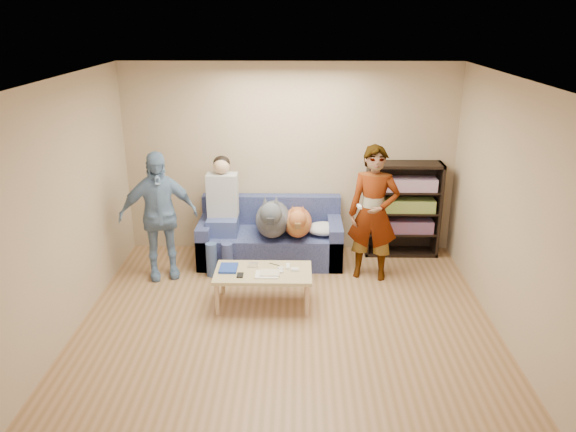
{
  "coord_description": "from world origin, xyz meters",
  "views": [
    {
      "loc": [
        0.11,
        -4.95,
        3.19
      ],
      "look_at": [
        0.0,
        1.2,
        0.95
      ],
      "focal_mm": 35.0,
      "sensor_mm": 36.0,
      "label": 1
    }
  ],
  "objects_px": {
    "camera_silver": "(253,265)",
    "dog_gray": "(272,218)",
    "notebook_blue": "(228,268)",
    "bookshelf": "(403,207)",
    "person_standing_left": "(158,216)",
    "coffee_table": "(263,275)",
    "dog_tan": "(298,222)",
    "person_standing_right": "(373,214)",
    "person_seated": "(222,208)",
    "sofa": "(271,240)"
  },
  "relations": [
    {
      "from": "dog_tan",
      "to": "bookshelf",
      "type": "relative_size",
      "value": 0.88
    },
    {
      "from": "notebook_blue",
      "to": "dog_tan",
      "type": "distance_m",
      "value": 1.31
    },
    {
      "from": "person_standing_right",
      "to": "notebook_blue",
      "type": "height_order",
      "value": "person_standing_right"
    },
    {
      "from": "notebook_blue",
      "to": "camera_silver",
      "type": "bearing_deg",
      "value": 14.04
    },
    {
      "from": "person_standing_right",
      "to": "coffee_table",
      "type": "bearing_deg",
      "value": -137.68
    },
    {
      "from": "notebook_blue",
      "to": "person_seated",
      "type": "bearing_deg",
      "value": 100.38
    },
    {
      "from": "person_standing_right",
      "to": "dog_gray",
      "type": "distance_m",
      "value": 1.32
    },
    {
      "from": "dog_tan",
      "to": "camera_silver",
      "type": "bearing_deg",
      "value": -118.05
    },
    {
      "from": "bookshelf",
      "to": "person_standing_right",
      "type": "bearing_deg",
      "value": -123.74
    },
    {
      "from": "person_seated",
      "to": "dog_tan",
      "type": "xyz_separation_m",
      "value": [
        0.99,
        -0.08,
        -0.16
      ]
    },
    {
      "from": "person_standing_right",
      "to": "notebook_blue",
      "type": "distance_m",
      "value": 1.91
    },
    {
      "from": "person_standing_left",
      "to": "person_seated",
      "type": "relative_size",
      "value": 1.11
    },
    {
      "from": "person_standing_left",
      "to": "dog_tan",
      "type": "bearing_deg",
      "value": -7.02
    },
    {
      "from": "camera_silver",
      "to": "person_seated",
      "type": "height_order",
      "value": "person_seated"
    },
    {
      "from": "person_seated",
      "to": "camera_silver",
      "type": "bearing_deg",
      "value": -65.01
    },
    {
      "from": "sofa",
      "to": "dog_gray",
      "type": "xyz_separation_m",
      "value": [
        0.03,
        -0.2,
        0.38
      ]
    },
    {
      "from": "person_standing_right",
      "to": "coffee_table",
      "type": "relative_size",
      "value": 1.55
    },
    {
      "from": "sofa",
      "to": "coffee_table",
      "type": "relative_size",
      "value": 1.73
    },
    {
      "from": "person_standing_left",
      "to": "person_seated",
      "type": "xyz_separation_m",
      "value": [
        0.74,
        0.42,
        -0.04
      ]
    },
    {
      "from": "notebook_blue",
      "to": "sofa",
      "type": "relative_size",
      "value": 0.14
    },
    {
      "from": "notebook_blue",
      "to": "coffee_table",
      "type": "distance_m",
      "value": 0.41
    },
    {
      "from": "camera_silver",
      "to": "bookshelf",
      "type": "relative_size",
      "value": 0.08
    },
    {
      "from": "sofa",
      "to": "person_standing_left",
      "type": "bearing_deg",
      "value": -158.09
    },
    {
      "from": "person_standing_left",
      "to": "dog_gray",
      "type": "relative_size",
      "value": 1.29
    },
    {
      "from": "notebook_blue",
      "to": "dog_gray",
      "type": "distance_m",
      "value": 1.15
    },
    {
      "from": "person_seated",
      "to": "person_standing_left",
      "type": "bearing_deg",
      "value": -150.16
    },
    {
      "from": "camera_silver",
      "to": "sofa",
      "type": "distance_m",
      "value": 1.18
    },
    {
      "from": "camera_silver",
      "to": "coffee_table",
      "type": "xyz_separation_m",
      "value": [
        0.12,
        -0.12,
        -0.07
      ]
    },
    {
      "from": "person_standing_right",
      "to": "sofa",
      "type": "distance_m",
      "value": 1.51
    },
    {
      "from": "notebook_blue",
      "to": "dog_gray",
      "type": "height_order",
      "value": "dog_gray"
    },
    {
      "from": "dog_tan",
      "to": "coffee_table",
      "type": "height_order",
      "value": "dog_tan"
    },
    {
      "from": "camera_silver",
      "to": "coffee_table",
      "type": "height_order",
      "value": "camera_silver"
    },
    {
      "from": "dog_gray",
      "to": "dog_tan",
      "type": "height_order",
      "value": "dog_gray"
    },
    {
      "from": "coffee_table",
      "to": "notebook_blue",
      "type": "bearing_deg",
      "value": 172.87
    },
    {
      "from": "camera_silver",
      "to": "coffee_table",
      "type": "bearing_deg",
      "value": -45.0
    },
    {
      "from": "camera_silver",
      "to": "bookshelf",
      "type": "bearing_deg",
      "value": 35.65
    },
    {
      "from": "person_seated",
      "to": "dog_tan",
      "type": "distance_m",
      "value": 1.01
    },
    {
      "from": "sofa",
      "to": "dog_tan",
      "type": "xyz_separation_m",
      "value": [
        0.36,
        -0.21,
        0.34
      ]
    },
    {
      "from": "person_standing_right",
      "to": "person_standing_left",
      "type": "xyz_separation_m",
      "value": [
        -2.66,
        -0.03,
        -0.03
      ]
    },
    {
      "from": "dog_gray",
      "to": "bookshelf",
      "type": "xyz_separation_m",
      "value": [
        1.77,
        0.43,
        0.02
      ]
    },
    {
      "from": "coffee_table",
      "to": "person_seated",
      "type": "bearing_deg",
      "value": 117.54
    },
    {
      "from": "coffee_table",
      "to": "sofa",
      "type": "bearing_deg",
      "value": 88.84
    },
    {
      "from": "person_seated",
      "to": "sofa",
      "type": "bearing_deg",
      "value": 11.39
    },
    {
      "from": "person_standing_right",
      "to": "sofa",
      "type": "xyz_separation_m",
      "value": [
        -1.3,
        0.52,
        -0.57
      ]
    },
    {
      "from": "notebook_blue",
      "to": "bookshelf",
      "type": "bearing_deg",
      "value": 33.37
    },
    {
      "from": "person_standing_left",
      "to": "dog_gray",
      "type": "bearing_deg",
      "value": -4.22
    },
    {
      "from": "person_standing_left",
      "to": "sofa",
      "type": "bearing_deg",
      "value": 3.65
    },
    {
      "from": "dog_tan",
      "to": "person_standing_left",
      "type": "bearing_deg",
      "value": -168.75
    },
    {
      "from": "camera_silver",
      "to": "dog_gray",
      "type": "height_order",
      "value": "dog_gray"
    },
    {
      "from": "camera_silver",
      "to": "sofa",
      "type": "xyz_separation_m",
      "value": [
        0.15,
        1.16,
        -0.16
      ]
    }
  ]
}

